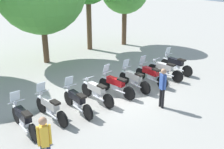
{
  "coord_description": "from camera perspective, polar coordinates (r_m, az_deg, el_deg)",
  "views": [
    {
      "loc": [
        -6.31,
        -9.5,
        5.41
      ],
      "look_at": [
        0.0,
        0.5,
        0.9
      ],
      "focal_mm": 43.29,
      "sensor_mm": 36.0,
      "label": 1
    }
  ],
  "objects": [
    {
      "name": "ground_plane",
      "position": [
        12.63,
        1.21,
        -4.5
      ],
      "size": [
        80.0,
        80.0,
        0.0
      ],
      "primitive_type": "plane",
      "color": "#9E9B93"
    },
    {
      "name": "motorcycle_0",
      "position": [
        10.25,
        -18.19,
        -8.79
      ],
      "size": [
        0.62,
        2.19,
        1.37
      ],
      "rotation": [
        0.0,
        0.0,
        1.69
      ],
      "color": "black",
      "rests_on": "ground_plane"
    },
    {
      "name": "motorcycle_1",
      "position": [
        10.78,
        -12.9,
        -6.7
      ],
      "size": [
        0.67,
        2.17,
        1.37
      ],
      "rotation": [
        0.0,
        0.0,
        1.76
      ],
      "color": "black",
      "rests_on": "ground_plane"
    },
    {
      "name": "motorcycle_2",
      "position": [
        11.13,
        -7.42,
        -5.41
      ],
      "size": [
        0.62,
        2.19,
        1.37
      ],
      "rotation": [
        0.0,
        0.0,
        1.65
      ],
      "color": "black",
      "rests_on": "ground_plane"
    },
    {
      "name": "motorcycle_3",
      "position": [
        11.88,
        -3.31,
        -3.56
      ],
      "size": [
        0.62,
        2.18,
        0.99
      ],
      "rotation": [
        0.0,
        0.0,
        1.73
      ],
      "color": "black",
      "rests_on": "ground_plane"
    },
    {
      "name": "motorcycle_4",
      "position": [
        12.53,
        0.77,
        -2.11
      ],
      "size": [
        0.78,
        2.14,
        1.37
      ],
      "rotation": [
        0.0,
        0.0,
        1.82
      ],
      "color": "black",
      "rests_on": "ground_plane"
    },
    {
      "name": "motorcycle_5",
      "position": [
        13.22,
        4.6,
        -0.92
      ],
      "size": [
        0.62,
        2.19,
        1.37
      ],
      "rotation": [
        0.0,
        0.0,
        1.65
      ],
      "color": "black",
      "rests_on": "ground_plane"
    },
    {
      "name": "motorcycle_6",
      "position": [
        13.93,
        8.12,
        0.09
      ],
      "size": [
        0.62,
        2.19,
        1.37
      ],
      "rotation": [
        0.0,
        0.0,
        1.66
      ],
      "color": "black",
      "rests_on": "ground_plane"
    },
    {
      "name": "motorcycle_7",
      "position": [
        14.76,
        11.04,
        1.05
      ],
      "size": [
        0.75,
        2.15,
        0.99
      ],
      "rotation": [
        0.0,
        0.0,
        1.81
      ],
      "color": "black",
      "rests_on": "ground_plane"
    },
    {
      "name": "motorcycle_8",
      "position": [
        15.72,
        13.27,
        2.16
      ],
      "size": [
        0.62,
        2.19,
        1.37
      ],
      "rotation": [
        0.0,
        0.0,
        1.69
      ],
      "color": "black",
      "rests_on": "ground_plane"
    },
    {
      "name": "person_0",
      "position": [
        11.37,
        10.65,
        -2.19
      ],
      "size": [
        0.25,
        0.41,
        1.74
      ],
      "rotation": [
        0.0,
        0.0,
        3.04
      ],
      "color": "black",
      "rests_on": "ground_plane"
    },
    {
      "name": "person_1",
      "position": [
        7.93,
        -14.04,
        -13.28
      ],
      "size": [
        0.41,
        0.28,
        1.77
      ],
      "rotation": [
        0.0,
        0.0,
        1.36
      ],
      "color": "#232D4C",
      "rests_on": "ground_plane"
    }
  ]
}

